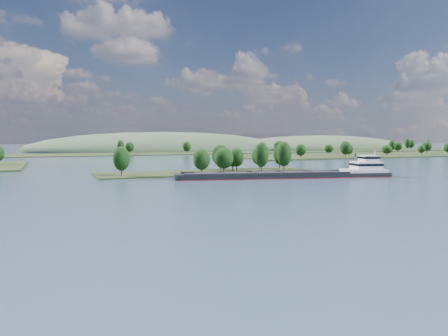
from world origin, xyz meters
name	(u,v)px	position (x,y,z in m)	size (l,w,h in m)	color
ground	(269,187)	(0.00, 120.00, 0.00)	(1800.00, 1800.00, 0.00)	#394C63
tree_island	(223,163)	(7.37, 178.92, 4.44)	(100.00, 30.00, 15.04)	black
right_bank	(402,154)	(231.37, 299.59, 0.92)	(320.00, 90.00, 13.92)	black
back_shoreline	(136,154)	(8.49, 399.76, 0.66)	(900.00, 60.00, 15.23)	black
hill_east	(321,149)	(260.00, 470.00, 0.00)	(260.00, 140.00, 36.00)	#3A5037
hill_west	(164,150)	(60.00, 500.00, 0.00)	(320.00, 160.00, 44.00)	#3A5037
cargo_barge	(299,174)	(27.64, 145.81, 1.52)	(89.63, 28.78, 12.08)	black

